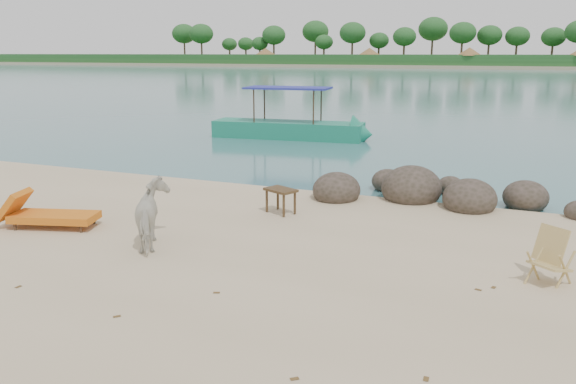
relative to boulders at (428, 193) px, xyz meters
name	(u,v)px	position (x,y,z in m)	size (l,w,h in m)	color
water	(489,75)	(-2.70, 83.87, -0.21)	(400.00, 400.00, 0.00)	#3A7075
far_shore	(504,65)	(-2.70, 163.87, -0.21)	(420.00, 90.00, 1.40)	tan
far_scenery	(501,54)	(-2.67, 130.57, 2.93)	(420.00, 18.00, 9.50)	#1E4C1E
boulders	(428,193)	(0.00, 0.00, 0.00)	(6.31, 2.91, 1.10)	#322C21
cow	(154,216)	(-4.18, -5.25, 0.39)	(0.65, 1.42, 1.20)	beige
side_table	(281,202)	(-2.86, -2.39, 0.07)	(0.69, 0.44, 0.56)	#362315
lounge_chair	(54,213)	(-6.75, -5.06, 0.11)	(2.13, 0.75, 0.64)	#C45B17
deck_chair	(550,260)	(2.49, -4.46, 0.21)	(0.54, 0.59, 0.84)	tan
boat_near	(288,96)	(-7.17, 8.70, 1.53)	(7.18, 1.62, 3.48)	#187B5E
dead_leaves	(234,328)	(-1.36, -7.53, -0.21)	(7.01, 4.72, 0.00)	brown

